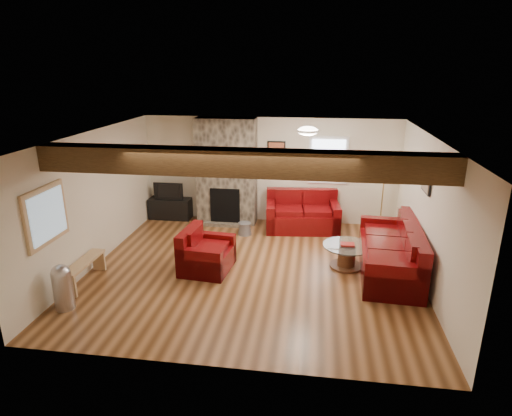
{
  "coord_description": "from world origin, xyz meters",
  "views": [
    {
      "loc": [
        1.07,
        -7.13,
        3.61
      ],
      "look_at": [
        -0.0,
        0.4,
        1.08
      ],
      "focal_mm": 30.0,
      "sensor_mm": 36.0,
      "label": 1
    }
  ],
  "objects": [
    {
      "name": "room",
      "position": [
        0.0,
        0.0,
        1.25
      ],
      "size": [
        8.0,
        8.0,
        8.0
      ],
      "color": "#583317",
      "rests_on": "ground"
    },
    {
      "name": "oak_beam",
      "position": [
        0.0,
        -1.25,
        2.31
      ],
      "size": [
        6.0,
        0.36,
        0.38
      ],
      "primitive_type": "cube",
      "color": "#301F0E",
      "rests_on": "room"
    },
    {
      "name": "chimney_breast",
      "position": [
        -1.0,
        2.49,
        1.22
      ],
      "size": [
        1.4,
        0.67,
        2.5
      ],
      "color": "#332E27",
      "rests_on": "floor"
    },
    {
      "name": "back_window",
      "position": [
        1.35,
        2.71,
        1.55
      ],
      "size": [
        0.9,
        0.08,
        1.1
      ],
      "primitive_type": null,
      "color": "white",
      "rests_on": "room"
    },
    {
      "name": "hatch_window",
      "position": [
        -2.96,
        -1.5,
        1.45
      ],
      "size": [
        0.08,
        1.0,
        0.9
      ],
      "primitive_type": null,
      "color": "tan",
      "rests_on": "room"
    },
    {
      "name": "ceiling_dome",
      "position": [
        0.9,
        0.9,
        2.44
      ],
      "size": [
        0.4,
        0.4,
        0.18
      ],
      "primitive_type": null,
      "color": "white",
      "rests_on": "room"
    },
    {
      "name": "artwork_back",
      "position": [
        0.15,
        2.71,
        1.7
      ],
      "size": [
        0.42,
        0.06,
        0.52
      ],
      "primitive_type": null,
      "color": "black",
      "rests_on": "room"
    },
    {
      "name": "artwork_right",
      "position": [
        2.96,
        0.3,
        1.75
      ],
      "size": [
        0.06,
        0.55,
        0.42
      ],
      "primitive_type": null,
      "color": "black",
      "rests_on": "room"
    },
    {
      "name": "sofa_three",
      "position": [
        2.48,
        0.29,
        0.46
      ],
      "size": [
        1.13,
        2.42,
        0.92
      ],
      "primitive_type": null,
      "rotation": [
        0.0,
        0.0,
        -1.63
      ],
      "color": "#450409",
      "rests_on": "floor"
    },
    {
      "name": "loveseat",
      "position": [
        0.82,
        2.23,
        0.44
      ],
      "size": [
        1.74,
        1.12,
        0.88
      ],
      "primitive_type": null,
      "rotation": [
        0.0,
        0.0,
        0.1
      ],
      "color": "#450409",
      "rests_on": "floor"
    },
    {
      "name": "armchair_red",
      "position": [
        -0.85,
        -0.1,
        0.39
      ],
      "size": [
        0.94,
        1.05,
        0.78
      ],
      "primitive_type": null,
      "rotation": [
        0.0,
        0.0,
        1.47
      ],
      "color": "#450409",
      "rests_on": "floor"
    },
    {
      "name": "coffee_table",
      "position": [
        1.73,
        0.37,
        0.22
      ],
      "size": [
        0.91,
        0.91,
        0.48
      ],
      "color": "#482A17",
      "rests_on": "floor"
    },
    {
      "name": "tv_cabinet",
      "position": [
        -2.45,
        2.53,
        0.26
      ],
      "size": [
        1.02,
        0.41,
        0.51
      ],
      "primitive_type": "cube",
      "color": "black",
      "rests_on": "floor"
    },
    {
      "name": "television",
      "position": [
        -2.45,
        2.53,
        0.72
      ],
      "size": [
        0.73,
        0.1,
        0.42
      ],
      "primitive_type": "imported",
      "color": "black",
      "rests_on": "tv_cabinet"
    },
    {
      "name": "floor_lamp",
      "position": [
        2.61,
        2.5,
        1.3
      ],
      "size": [
        0.39,
        0.39,
        1.52
      ],
      "color": "tan",
      "rests_on": "floor"
    },
    {
      "name": "pine_bench",
      "position": [
        -2.83,
        -0.9,
        0.2
      ],
      "size": [
        0.25,
        1.08,
        0.41
      ],
      "primitive_type": null,
      "color": "tan",
      "rests_on": "floor"
    },
    {
      "name": "pedal_bin",
      "position": [
        -2.72,
        -1.73,
        0.37
      ],
      "size": [
        0.38,
        0.38,
        0.74
      ],
      "primitive_type": null,
      "rotation": [
        0.0,
        0.0,
        0.33
      ],
      "color": "#B4B4B9",
      "rests_on": "floor"
    },
    {
      "name": "coal_bucket",
      "position": [
        -0.44,
        1.71,
        0.14
      ],
      "size": [
        0.31,
        0.31,
        0.29
      ],
      "primitive_type": null,
      "color": "gray",
      "rests_on": "floor"
    }
  ]
}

